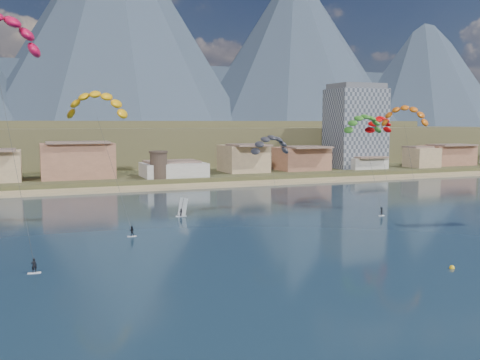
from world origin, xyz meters
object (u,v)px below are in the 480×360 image
Objects in this scene: watchtower at (159,165)px; buoy at (452,268)px; kitesurfer_yellow at (97,101)px; windsurfer at (182,211)px; apartment_tower at (355,126)px; kitesurfer_green at (364,122)px.

buoy is (15.04, -107.91, -6.25)m from watchtower.
buoy is (39.66, -49.22, -23.15)m from kitesurfer_yellow.
watchtower is 57.26m from windsurfer.
kitesurfer_green is (-44.92, -71.43, 1.65)m from apartment_tower.
windsurfer is at bearing -141.28° from apartment_tower.
apartment_tower is 139.26m from buoy.
buoy is at bearing -111.66° from kitesurfer_green.
watchtower reaches higher than windsurfer.
buoy is at bearing -65.94° from windsurfer.
kitesurfer_green is (35.08, -57.43, 13.10)m from watchtower.
watchtower is 0.31× the size of kitesurfer_yellow.
kitesurfer_green is at bearing -1.27° from windsurfer.
apartment_tower reaches higher than kitesurfer_green.
kitesurfer_green is (59.71, 1.26, -3.80)m from kitesurfer_yellow.
watchtower reaches higher than buoy.
kitesurfer_green reaches higher than windsurfer.
kitesurfer_yellow reaches higher than windsurfer.
watchtower is at bearing 97.93° from buoy.
kitesurfer_green is at bearing -58.58° from watchtower.
kitesurfer_yellow reaches higher than watchtower.
kitesurfer_green is 57.65m from buoy.
buoy is (-20.05, -50.47, -19.35)m from kitesurfer_green.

